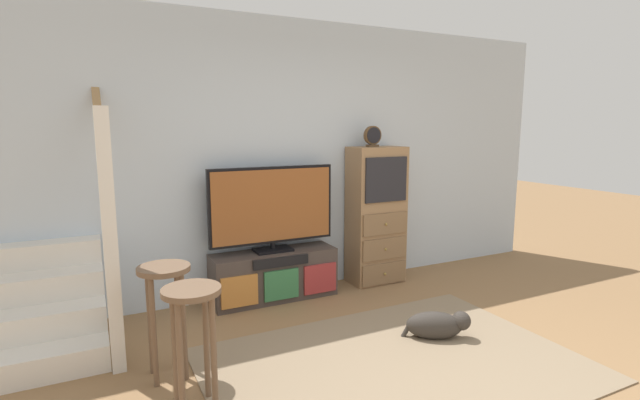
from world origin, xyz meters
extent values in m
cube|color=silver|center=(0.00, 2.46, 1.35)|extent=(6.40, 0.12, 2.70)
cube|color=#847056|center=(0.00, 0.60, 0.01)|extent=(2.60, 1.80, 0.01)
cube|color=#423833|center=(-0.30, 2.20, 0.24)|extent=(1.21, 0.36, 0.47)
cube|color=#BC7533|center=(-0.70, 2.01, 0.20)|extent=(0.34, 0.02, 0.28)
cube|color=#337042|center=(-0.30, 2.01, 0.20)|extent=(0.34, 0.02, 0.28)
cube|color=maroon|center=(0.10, 2.01, 0.20)|extent=(0.34, 0.02, 0.28)
cube|color=black|center=(-0.30, 2.01, 0.42)|extent=(0.55, 0.02, 0.09)
cube|color=black|center=(-0.30, 2.22, 0.49)|extent=(0.36, 0.22, 0.02)
cylinder|color=black|center=(-0.30, 2.22, 0.53)|extent=(0.05, 0.05, 0.06)
cube|color=black|center=(-0.30, 2.22, 0.93)|extent=(1.23, 0.05, 0.73)
cube|color=brown|center=(-0.30, 2.19, 0.93)|extent=(1.18, 0.01, 0.68)
cube|color=#93704C|center=(0.87, 2.21, 0.73)|extent=(0.58, 0.34, 1.46)
cube|color=brown|center=(0.87, 2.03, 0.13)|extent=(0.53, 0.02, 0.22)
sphere|color=olive|center=(0.87, 2.01, 0.13)|extent=(0.03, 0.03, 0.03)
cube|color=brown|center=(0.87, 2.03, 0.40)|extent=(0.53, 0.02, 0.22)
sphere|color=olive|center=(0.87, 2.01, 0.40)|extent=(0.03, 0.03, 0.03)
cube|color=brown|center=(0.87, 2.03, 0.67)|extent=(0.53, 0.02, 0.22)
sphere|color=olive|center=(0.87, 2.01, 0.67)|extent=(0.03, 0.03, 0.03)
cube|color=#232328|center=(0.87, 2.03, 1.13)|extent=(0.49, 0.02, 0.46)
cube|color=#4C3823|center=(0.80, 2.19, 1.47)|extent=(0.11, 0.08, 0.02)
cylinder|color=brown|center=(0.80, 2.19, 1.58)|extent=(0.19, 0.04, 0.19)
cylinder|color=black|center=(0.80, 2.16, 1.58)|extent=(0.16, 0.01, 0.16)
cube|color=silver|center=(-2.25, 1.53, 0.10)|extent=(0.90, 0.26, 0.19)
cube|color=silver|center=(-2.25, 1.79, 0.19)|extent=(0.90, 0.26, 0.38)
cube|color=silver|center=(-2.25, 2.05, 0.29)|extent=(0.90, 0.26, 0.57)
cube|color=silver|center=(-2.25, 2.31, 0.38)|extent=(0.90, 0.26, 0.76)
cube|color=silver|center=(-2.25, 2.57, 0.47)|extent=(0.90, 0.26, 0.95)
cube|color=silver|center=(-1.75, 1.40, 0.90)|extent=(0.09, 0.09, 1.80)
cube|color=#9E7547|center=(-1.75, 2.05, 1.70)|extent=(0.06, 1.33, 0.99)
cylinder|color=brown|center=(-1.46, 0.61, 0.36)|extent=(0.04, 0.04, 0.72)
cylinder|color=brown|center=(-1.27, 0.61, 0.36)|extent=(0.04, 0.04, 0.72)
cylinder|color=brown|center=(-1.46, 0.80, 0.36)|extent=(0.04, 0.04, 0.72)
cylinder|color=brown|center=(-1.27, 0.80, 0.36)|extent=(0.04, 0.04, 0.72)
cylinder|color=brown|center=(-1.37, 0.70, 0.74)|extent=(0.34, 0.34, 0.03)
cylinder|color=brown|center=(-1.55, 1.08, 0.37)|extent=(0.04, 0.04, 0.74)
cylinder|color=brown|center=(-1.36, 1.08, 0.37)|extent=(0.04, 0.04, 0.74)
cylinder|color=brown|center=(-1.55, 1.27, 0.37)|extent=(0.04, 0.04, 0.74)
cylinder|color=brown|center=(-1.36, 1.27, 0.37)|extent=(0.04, 0.04, 0.74)
cylinder|color=brown|center=(-1.45, 1.17, 0.75)|extent=(0.34, 0.34, 0.03)
ellipsoid|color=#332D28|center=(0.52, 0.82, 0.11)|extent=(0.48, 0.40, 0.22)
sphere|color=#332D28|center=(0.70, 0.71, 0.15)|extent=(0.15, 0.15, 0.15)
cylinder|color=#332D28|center=(0.34, 0.92, 0.08)|extent=(0.10, 0.08, 0.16)
camera|label=1|loc=(-1.84, -1.91, 1.68)|focal=26.23mm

